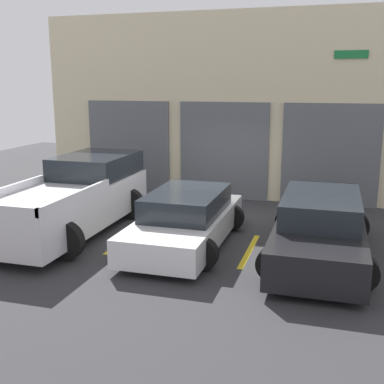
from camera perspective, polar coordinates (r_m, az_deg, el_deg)
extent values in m
plane|color=#2D2D30|center=(12.35, 1.51, -3.85)|extent=(28.00, 28.00, 0.00)
cube|color=beige|center=(15.06, 4.88, 10.02)|extent=(12.19, 0.60, 5.63)
cube|color=#595B60|center=(15.88, -7.48, 5.29)|extent=(2.76, 0.08, 2.97)
cube|color=#595B60|center=(14.89, 3.76, 4.87)|extent=(2.76, 0.08, 2.97)
cube|color=#595B60|center=(14.53, 16.05, 4.20)|extent=(2.76, 0.08, 2.97)
cube|color=#197238|center=(14.42, 18.36, 15.23)|extent=(0.90, 0.03, 0.22)
cube|color=silver|center=(11.79, -14.27, -1.58)|extent=(1.84, 5.17, 0.93)
cube|color=#1E2328|center=(12.85, -11.24, 3.14)|extent=(1.69, 2.32, 0.56)
cube|color=silver|center=(11.22, -21.30, 0.13)|extent=(0.08, 2.84, 0.18)
cube|color=silver|center=(10.25, -13.50, -0.48)|extent=(0.08, 2.84, 0.18)
cylinder|color=black|center=(13.59, -13.72, -0.88)|extent=(0.81, 0.22, 0.81)
cylinder|color=black|center=(12.87, -7.48, -1.38)|extent=(0.81, 0.22, 0.81)
cylinder|color=black|center=(10.15, -14.83, -5.62)|extent=(0.81, 0.22, 0.81)
cube|color=white|center=(10.71, -0.76, -4.08)|extent=(1.70, 4.31, 0.56)
cube|color=#1E2328|center=(10.67, -0.60, -1.20)|extent=(1.50, 2.37, 0.50)
cylinder|color=black|center=(12.18, -2.23, -2.51)|extent=(0.64, 0.22, 0.64)
cylinder|color=black|center=(11.80, 4.62, -3.05)|extent=(0.64, 0.22, 0.64)
cylinder|color=black|center=(9.80, -7.27, -6.46)|extent=(0.64, 0.22, 0.64)
cylinder|color=black|center=(9.33, 1.18, -7.37)|extent=(0.64, 0.22, 0.64)
cube|color=black|center=(10.25, 14.87, -4.97)|extent=(1.72, 4.73, 0.68)
cube|color=#1E2328|center=(10.20, 15.08, -1.62)|extent=(1.51, 2.60, 0.51)
cylinder|color=black|center=(11.74, 11.42, -3.34)|extent=(0.65, 0.22, 0.65)
cylinder|color=black|center=(11.71, 18.73, -3.81)|extent=(0.65, 0.22, 0.65)
cylinder|color=black|center=(8.96, 9.65, -8.40)|extent=(0.65, 0.22, 0.65)
cylinder|color=black|center=(8.94, 19.33, -9.04)|extent=(0.65, 0.22, 0.65)
cube|color=gold|center=(12.75, -19.70, -4.06)|extent=(0.12, 2.20, 0.01)
cube|color=gold|center=(11.33, -7.76, -5.49)|extent=(0.12, 2.20, 0.01)
cube|color=gold|center=(10.53, 6.81, -6.91)|extent=(0.12, 2.20, 0.01)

